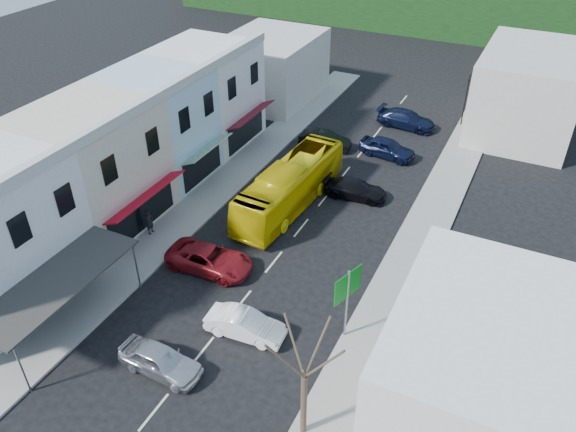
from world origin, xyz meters
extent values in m
plane|color=black|center=(0.00, 0.00, 0.00)|extent=(120.00, 120.00, 0.00)
cube|color=gray|center=(-7.50, 10.00, 0.07)|extent=(3.00, 52.00, 0.15)
cube|color=gray|center=(7.50, 10.00, 0.07)|extent=(3.00, 52.00, 0.15)
cube|color=maroon|center=(-8.40, -5.50, 3.05)|extent=(1.30, 7.65, 0.08)
cube|color=beige|center=(-12.50, 3.00, 4.00)|extent=(7.00, 8.00, 8.00)
cube|color=#AC091A|center=(-8.40, 3.00, 3.05)|extent=(1.30, 6.80, 0.08)
cube|color=#A5C8DB|center=(-12.50, 10.00, 4.00)|extent=(7.00, 6.00, 8.00)
cube|color=#195926|center=(-8.40, 10.00, 3.05)|extent=(1.30, 5.10, 0.08)
cube|color=silver|center=(-12.50, 16.50, 4.00)|extent=(7.00, 7.00, 8.00)
cube|color=maroon|center=(-8.40, 16.50, 3.05)|extent=(1.30, 5.95, 0.08)
cube|color=silver|center=(13.50, -4.00, 4.00)|extent=(8.00, 9.00, 8.00)
cube|color=#B7B2A8|center=(-12.00, 27.00, 3.00)|extent=(8.00, 10.00, 6.00)
cube|color=#B7B2A8|center=(11.00, 30.00, 3.50)|extent=(8.00, 12.00, 7.00)
imported|color=#D8BD09|center=(-1.87, 10.17, 1.55)|extent=(3.20, 11.73, 3.10)
imported|color=silver|center=(-1.12, -5.85, 0.70)|extent=(4.45, 1.92, 1.40)
imported|color=white|center=(1.40, -1.97, 0.70)|extent=(4.54, 2.17, 1.40)
imported|color=maroon|center=(-3.17, 1.77, 0.70)|extent=(4.68, 2.10, 1.40)
imported|color=black|center=(1.88, 13.17, 0.70)|extent=(4.67, 2.31, 1.40)
imported|color=black|center=(2.04, 20.05, 0.70)|extent=(4.59, 2.34, 1.40)
imported|color=black|center=(-3.05, 19.26, 0.70)|extent=(4.54, 2.17, 1.40)
imported|color=black|center=(1.89, 26.06, 0.70)|extent=(4.63, 2.19, 1.40)
imported|color=black|center=(-8.50, 3.02, 1.00)|extent=(0.41, 0.61, 1.70)
camera|label=1|loc=(12.50, -19.66, 21.90)|focal=35.00mm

